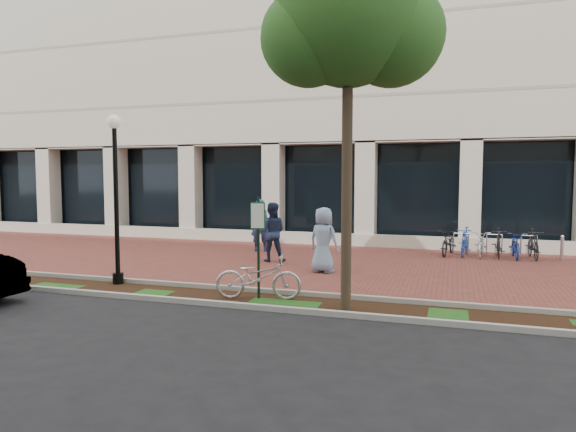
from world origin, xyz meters
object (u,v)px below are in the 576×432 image
(street_tree, at_px, (351,21))
(bollard, at_px, (562,248))
(bike_rack_cluster, at_px, (489,243))
(parking_sign, at_px, (258,234))
(pedestrian_right, at_px, (324,240))
(lamppost, at_px, (116,189))
(pedestrian_mid, at_px, (272,232))
(pedestrian_left, at_px, (260,225))
(locked_bicycle, at_px, (258,277))

(street_tree, relative_size, bollard, 8.75)
(bollard, height_order, bike_rack_cluster, bike_rack_cluster)
(parking_sign, distance_m, pedestrian_right, 3.73)
(lamppost, bearing_deg, pedestrian_right, 34.38)
(bollard, bearing_deg, street_tree, -123.36)
(parking_sign, xyz_separation_m, pedestrian_mid, (-1.48, 5.01, -0.52))
(lamppost, bearing_deg, bike_rack_cluster, 39.30)
(lamppost, bearing_deg, street_tree, -6.66)
(pedestrian_right, distance_m, bike_rack_cluster, 6.67)
(pedestrian_right, height_order, bollard, pedestrian_right)
(parking_sign, xyz_separation_m, bike_rack_cluster, (5.45, 8.22, -1.02))
(pedestrian_left, bearing_deg, pedestrian_mid, 108.93)
(pedestrian_left, height_order, bollard, pedestrian_left)
(street_tree, relative_size, pedestrian_left, 3.88)
(bollard, relative_size, bike_rack_cluster, 0.25)
(pedestrian_mid, height_order, pedestrian_right, pedestrian_mid)
(parking_sign, height_order, street_tree, street_tree)
(parking_sign, bearing_deg, lamppost, 168.68)
(street_tree, distance_m, locked_bicycle, 5.85)
(lamppost, distance_m, pedestrian_left, 6.92)
(lamppost, relative_size, pedestrian_mid, 2.24)
(locked_bicycle, bearing_deg, pedestrian_mid, 3.33)
(lamppost, distance_m, pedestrian_right, 5.94)
(pedestrian_mid, distance_m, bollard, 9.70)
(locked_bicycle, distance_m, pedestrian_mid, 5.28)
(locked_bicycle, bearing_deg, bike_rack_cluster, -46.50)
(locked_bicycle, bearing_deg, bollard, -56.59)
(lamppost, bearing_deg, locked_bicycle, -6.00)
(pedestrian_left, xyz_separation_m, pedestrian_right, (3.29, -3.36, -0.03))
(parking_sign, height_order, lamppost, lamppost)
(parking_sign, height_order, locked_bicycle, parking_sign)
(street_tree, bearing_deg, pedestrian_right, 111.10)
(pedestrian_left, bearing_deg, bike_rack_cluster, 176.81)
(street_tree, height_order, pedestrian_left, street_tree)
(bike_rack_cluster, bearing_deg, pedestrian_right, -130.85)
(locked_bicycle, distance_m, pedestrian_right, 3.75)
(pedestrian_right, bearing_deg, bollard, -128.99)
(street_tree, relative_size, locked_bicycle, 3.89)
(street_tree, relative_size, pedestrian_right, 4.00)
(lamppost, relative_size, pedestrian_right, 2.29)
(street_tree, xyz_separation_m, pedestrian_mid, (-3.64, 5.34, -4.97))
(parking_sign, bearing_deg, bollard, 40.62)
(street_tree, height_order, pedestrian_mid, street_tree)
(street_tree, bearing_deg, pedestrian_mid, 124.27)
(locked_bicycle, relative_size, pedestrian_mid, 1.01)
(pedestrian_left, bearing_deg, locked_bicycle, 99.00)
(locked_bicycle, bearing_deg, pedestrian_left, 7.67)
(pedestrian_left, relative_size, bike_rack_cluster, 0.56)
(pedestrian_mid, bearing_deg, parking_sign, 94.06)
(pedestrian_left, bearing_deg, pedestrian_right, 122.61)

